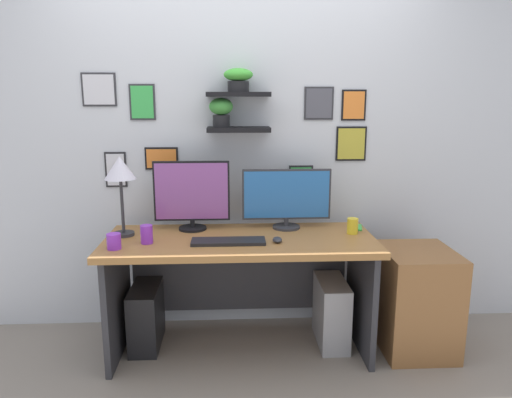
{
  "coord_description": "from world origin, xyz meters",
  "views": [
    {
      "loc": [
        -0.04,
        -2.82,
        1.6
      ],
      "look_at": [
        0.1,
        0.05,
        0.98
      ],
      "focal_mm": 33.42,
      "sensor_mm": 36.0,
      "label": 1
    }
  ],
  "objects_px": {
    "keyboard": "(228,241)",
    "cell_phone": "(356,227)",
    "drawer_cabinet": "(416,300)",
    "computer_tower_left": "(146,316)",
    "desk": "(240,267)",
    "coffee_mug": "(114,241)",
    "desk_lamp": "(120,173)",
    "water_cup": "(147,234)",
    "pen_cup": "(353,226)",
    "monitor_left": "(192,195)",
    "monitor_right": "(286,197)",
    "computer_mouse": "(277,240)",
    "computer_tower_right": "(331,312)"
  },
  "relations": [
    {
      "from": "monitor_left",
      "to": "keyboard",
      "type": "distance_m",
      "value": 0.45
    },
    {
      "from": "computer_mouse",
      "to": "drawer_cabinet",
      "type": "bearing_deg",
      "value": 3.83
    },
    {
      "from": "keyboard",
      "to": "pen_cup",
      "type": "distance_m",
      "value": 0.8
    },
    {
      "from": "desk",
      "to": "keyboard",
      "type": "distance_m",
      "value": 0.28
    },
    {
      "from": "pen_cup",
      "to": "drawer_cabinet",
      "type": "height_order",
      "value": "pen_cup"
    },
    {
      "from": "keyboard",
      "to": "computer_tower_left",
      "type": "height_order",
      "value": "keyboard"
    },
    {
      "from": "keyboard",
      "to": "cell_phone",
      "type": "bearing_deg",
      "value": 18.88
    },
    {
      "from": "cell_phone",
      "to": "monitor_right",
      "type": "bearing_deg",
      "value": -169.68
    },
    {
      "from": "monitor_right",
      "to": "computer_tower_left",
      "type": "xyz_separation_m",
      "value": [
        -0.92,
        -0.13,
        -0.76
      ]
    },
    {
      "from": "water_cup",
      "to": "computer_tower_left",
      "type": "distance_m",
      "value": 0.63
    },
    {
      "from": "desk",
      "to": "coffee_mug",
      "type": "xyz_separation_m",
      "value": [
        -0.72,
        -0.24,
        0.25
      ]
    },
    {
      "from": "coffee_mug",
      "to": "pen_cup",
      "type": "distance_m",
      "value": 1.46
    },
    {
      "from": "desk_lamp",
      "to": "coffee_mug",
      "type": "relative_size",
      "value": 5.54
    },
    {
      "from": "computer_tower_right",
      "to": "monitor_left",
      "type": "bearing_deg",
      "value": 170.14
    },
    {
      "from": "desk_lamp",
      "to": "cell_phone",
      "type": "relative_size",
      "value": 3.56
    },
    {
      "from": "computer_mouse",
      "to": "computer_tower_left",
      "type": "bearing_deg",
      "value": 167.37
    },
    {
      "from": "monitor_left",
      "to": "computer_tower_left",
      "type": "distance_m",
      "value": 0.85
    },
    {
      "from": "monitor_right",
      "to": "computer_tower_right",
      "type": "bearing_deg",
      "value": -28.59
    },
    {
      "from": "monitor_left",
      "to": "pen_cup",
      "type": "relative_size",
      "value": 4.91
    },
    {
      "from": "coffee_mug",
      "to": "water_cup",
      "type": "xyz_separation_m",
      "value": [
        0.17,
        0.1,
        0.01
      ]
    },
    {
      "from": "computer_mouse",
      "to": "computer_tower_right",
      "type": "distance_m",
      "value": 0.69
    },
    {
      "from": "keyboard",
      "to": "water_cup",
      "type": "height_order",
      "value": "water_cup"
    },
    {
      "from": "water_cup",
      "to": "monitor_left",
      "type": "bearing_deg",
      "value": 50.19
    },
    {
      "from": "pen_cup",
      "to": "water_cup",
      "type": "relative_size",
      "value": 0.91
    },
    {
      "from": "monitor_right",
      "to": "water_cup",
      "type": "bearing_deg",
      "value": -161.06
    },
    {
      "from": "computer_mouse",
      "to": "water_cup",
      "type": "distance_m",
      "value": 0.78
    },
    {
      "from": "desk",
      "to": "computer_tower_left",
      "type": "distance_m",
      "value": 0.7
    },
    {
      "from": "desk",
      "to": "monitor_right",
      "type": "xyz_separation_m",
      "value": [
        0.31,
        0.16,
        0.41
      ]
    },
    {
      "from": "keyboard",
      "to": "desk_lamp",
      "type": "relative_size",
      "value": 0.88
    },
    {
      "from": "keyboard",
      "to": "computer_mouse",
      "type": "xyz_separation_m",
      "value": [
        0.29,
        0.0,
        0.01
      ]
    },
    {
      "from": "computer_mouse",
      "to": "pen_cup",
      "type": "xyz_separation_m",
      "value": [
        0.49,
        0.16,
        0.04
      ]
    },
    {
      "from": "desk_lamp",
      "to": "computer_tower_left",
      "type": "bearing_deg",
      "value": -0.95
    },
    {
      "from": "monitor_left",
      "to": "drawer_cabinet",
      "type": "distance_m",
      "value": 1.59
    },
    {
      "from": "computer_mouse",
      "to": "monitor_left",
      "type": "bearing_deg",
      "value": 149.2
    },
    {
      "from": "keyboard",
      "to": "water_cup",
      "type": "relative_size",
      "value": 4.0
    },
    {
      "from": "monitor_left",
      "to": "computer_tower_left",
      "type": "xyz_separation_m",
      "value": [
        -0.31,
        -0.13,
        -0.78
      ]
    },
    {
      "from": "keyboard",
      "to": "desk_lamp",
      "type": "distance_m",
      "value": 0.79
    },
    {
      "from": "desk",
      "to": "pen_cup",
      "type": "relative_size",
      "value": 16.64
    },
    {
      "from": "computer_mouse",
      "to": "water_cup",
      "type": "relative_size",
      "value": 0.82
    },
    {
      "from": "desk_lamp",
      "to": "computer_tower_right",
      "type": "relative_size",
      "value": 1.16
    },
    {
      "from": "cell_phone",
      "to": "drawer_cabinet",
      "type": "xyz_separation_m",
      "value": [
        0.35,
        -0.23,
        -0.42
      ]
    },
    {
      "from": "coffee_mug",
      "to": "water_cup",
      "type": "relative_size",
      "value": 0.82
    },
    {
      "from": "desk",
      "to": "drawer_cabinet",
      "type": "relative_size",
      "value": 2.52
    },
    {
      "from": "monitor_right",
      "to": "cell_phone",
      "type": "xyz_separation_m",
      "value": [
        0.47,
        -0.03,
        -0.2
      ]
    },
    {
      "from": "monitor_left",
      "to": "computer_tower_left",
      "type": "height_order",
      "value": "monitor_left"
    },
    {
      "from": "desk_lamp",
      "to": "water_cup",
      "type": "distance_m",
      "value": 0.42
    },
    {
      "from": "monitor_right",
      "to": "coffee_mug",
      "type": "relative_size",
      "value": 6.45
    },
    {
      "from": "pen_cup",
      "to": "drawer_cabinet",
      "type": "relative_size",
      "value": 0.15
    },
    {
      "from": "monitor_left",
      "to": "monitor_right",
      "type": "height_order",
      "value": "monitor_left"
    },
    {
      "from": "pen_cup",
      "to": "computer_tower_left",
      "type": "relative_size",
      "value": 0.25
    }
  ]
}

